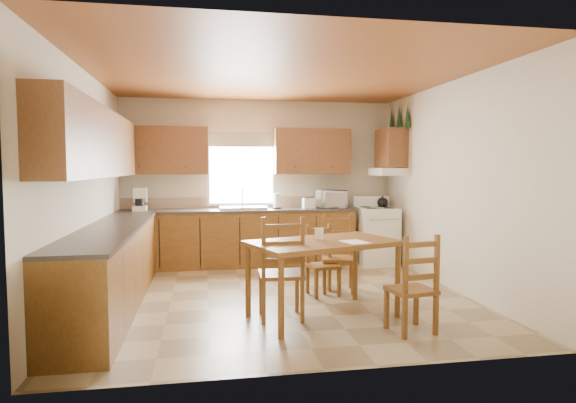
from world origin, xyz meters
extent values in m
plane|color=#927E57|center=(0.00, 0.00, 0.00)|extent=(4.50, 4.50, 0.00)
plane|color=brown|center=(0.00, 0.00, 2.70)|extent=(4.50, 4.50, 0.00)
plane|color=beige|center=(-2.25, 0.00, 1.35)|extent=(4.50, 4.50, 0.00)
plane|color=beige|center=(2.25, 0.00, 1.35)|extent=(4.50, 4.50, 0.00)
plane|color=beige|center=(0.00, 2.25, 1.35)|extent=(4.50, 4.50, 0.00)
plane|color=beige|center=(0.00, -2.25, 1.35)|extent=(4.50, 4.50, 0.00)
cube|color=brown|center=(-0.38, 1.95, 0.44)|extent=(3.75, 0.60, 0.88)
cube|color=brown|center=(-1.95, -0.15, 0.44)|extent=(0.60, 3.60, 0.88)
cube|color=#3D3631|center=(-0.38, 1.95, 0.90)|extent=(3.75, 0.63, 0.04)
cube|color=#3D3631|center=(-1.95, -0.15, 0.90)|extent=(0.63, 3.60, 0.04)
cube|color=#987960|center=(-0.38, 2.24, 1.01)|extent=(3.75, 0.01, 0.18)
cube|color=brown|center=(-1.55, 2.08, 1.85)|extent=(1.41, 0.33, 0.75)
cube|color=brown|center=(0.86, 2.08, 1.85)|extent=(1.25, 0.33, 0.75)
cube|color=brown|center=(-2.08, -0.15, 1.85)|extent=(0.33, 3.60, 0.75)
cube|color=brown|center=(2.08, 1.65, 1.90)|extent=(0.33, 0.62, 0.62)
cube|color=white|center=(2.03, 1.65, 1.52)|extent=(0.44, 0.62, 0.12)
cube|color=white|center=(-0.30, 2.22, 1.55)|extent=(1.13, 0.02, 1.18)
cube|color=white|center=(-0.30, 2.21, 1.55)|extent=(1.05, 0.01, 1.10)
cube|color=#52663A|center=(-0.30, 2.19, 2.05)|extent=(1.19, 0.01, 0.24)
cube|color=silver|center=(-0.30, 1.95, 0.94)|extent=(0.75, 0.45, 0.04)
cone|color=#173F19|center=(2.21, 1.33, 2.38)|extent=(0.22, 0.22, 0.36)
cone|color=#173F19|center=(2.21, 1.65, 2.42)|extent=(0.22, 0.22, 0.36)
cone|color=#173F19|center=(2.21, 1.97, 2.38)|extent=(0.22, 0.22, 0.36)
cube|color=white|center=(1.88, 1.71, 0.46)|extent=(0.66, 0.68, 0.91)
cube|color=white|center=(-1.89, 1.91, 1.10)|extent=(0.23, 0.27, 0.36)
cylinder|color=white|center=(0.25, 1.94, 1.05)|extent=(0.14, 0.14, 0.25)
cube|color=white|center=(0.78, 1.92, 1.00)|extent=(0.22, 0.15, 0.17)
imported|color=white|center=(1.17, 1.95, 1.06)|extent=(0.55, 0.45, 0.29)
cube|color=brown|center=(0.32, -0.89, 0.41)|extent=(1.72, 1.31, 0.81)
cube|color=brown|center=(-0.13, -0.87, 0.54)|extent=(0.47, 0.45, 1.08)
cube|color=brown|center=(1.04, -1.50, 0.48)|extent=(0.46, 0.44, 0.95)
cube|color=brown|center=(0.77, 0.11, 0.49)|extent=(0.48, 0.47, 0.97)
cube|color=brown|center=(0.53, -0.04, 0.43)|extent=(0.41, 0.40, 0.86)
cube|color=white|center=(0.62, -1.03, 0.82)|extent=(0.29, 0.34, 0.00)
cube|color=white|center=(0.30, -0.80, 0.88)|extent=(0.10, 0.05, 0.13)
camera|label=1|loc=(-0.91, -5.77, 1.58)|focal=30.00mm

